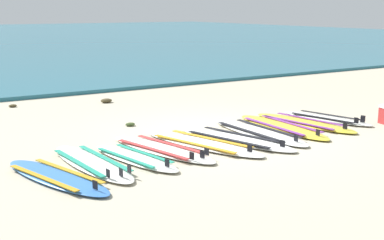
{
  "coord_description": "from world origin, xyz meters",
  "views": [
    {
      "loc": [
        -5.25,
        -7.49,
        2.25
      ],
      "look_at": [
        -0.4,
        0.35,
        0.25
      ],
      "focal_mm": 48.44,
      "sensor_mm": 36.0,
      "label": 1
    }
  ],
  "objects_px": {
    "surfboard_2": "(135,158)",
    "surfboard_0": "(56,177)",
    "surfboard_5": "(235,139)",
    "surfboard_6": "(258,132)",
    "surfboard_7": "(282,127)",
    "surfboard_8": "(304,123)",
    "surfboard_9": "(326,118)",
    "surfboard_4": "(202,143)",
    "surfboard_3": "(162,149)",
    "surfboard_1": "(92,163)"
  },
  "relations": [
    {
      "from": "surfboard_6",
      "to": "surfboard_9",
      "type": "distance_m",
      "value": 1.95
    },
    {
      "from": "surfboard_2",
      "to": "surfboard_8",
      "type": "distance_m",
      "value": 3.93
    },
    {
      "from": "surfboard_2",
      "to": "surfboard_0",
      "type": "bearing_deg",
      "value": -168.45
    },
    {
      "from": "surfboard_8",
      "to": "surfboard_7",
      "type": "bearing_deg",
      "value": -176.27
    },
    {
      "from": "surfboard_4",
      "to": "surfboard_3",
      "type": "bearing_deg",
      "value": 176.21
    },
    {
      "from": "surfboard_0",
      "to": "surfboard_9",
      "type": "relative_size",
      "value": 1.09
    },
    {
      "from": "surfboard_2",
      "to": "surfboard_7",
      "type": "relative_size",
      "value": 0.82
    },
    {
      "from": "surfboard_5",
      "to": "surfboard_6",
      "type": "relative_size",
      "value": 1.0
    },
    {
      "from": "surfboard_9",
      "to": "surfboard_6",
      "type": "bearing_deg",
      "value": -174.32
    },
    {
      "from": "surfboard_4",
      "to": "surfboard_8",
      "type": "bearing_deg",
      "value": 6.22
    },
    {
      "from": "surfboard_5",
      "to": "surfboard_6",
      "type": "bearing_deg",
      "value": 17.37
    },
    {
      "from": "surfboard_0",
      "to": "surfboard_6",
      "type": "xyz_separation_m",
      "value": [
        3.93,
        0.59,
        -0.0
      ]
    },
    {
      "from": "surfboard_6",
      "to": "surfboard_7",
      "type": "xyz_separation_m",
      "value": [
        0.65,
        0.09,
        0.0
      ]
    },
    {
      "from": "surfboard_2",
      "to": "surfboard_9",
      "type": "relative_size",
      "value": 0.97
    },
    {
      "from": "surfboard_0",
      "to": "surfboard_1",
      "type": "relative_size",
      "value": 0.97
    },
    {
      "from": "surfboard_7",
      "to": "surfboard_8",
      "type": "xyz_separation_m",
      "value": [
        0.61,
        0.04,
        0.0
      ]
    },
    {
      "from": "surfboard_1",
      "to": "surfboard_2",
      "type": "bearing_deg",
      "value": -8.48
    },
    {
      "from": "surfboard_0",
      "to": "surfboard_7",
      "type": "bearing_deg",
      "value": 8.44
    },
    {
      "from": "surfboard_7",
      "to": "surfboard_9",
      "type": "xyz_separation_m",
      "value": [
        1.29,
        0.11,
        0.0
      ]
    },
    {
      "from": "surfboard_6",
      "to": "surfboard_9",
      "type": "height_order",
      "value": "same"
    },
    {
      "from": "surfboard_8",
      "to": "surfboard_9",
      "type": "distance_m",
      "value": 0.69
    },
    {
      "from": "surfboard_4",
      "to": "surfboard_5",
      "type": "distance_m",
      "value": 0.64
    },
    {
      "from": "surfboard_5",
      "to": "surfboard_9",
      "type": "bearing_deg",
      "value": 8.79
    },
    {
      "from": "surfboard_9",
      "to": "surfboard_5",
      "type": "bearing_deg",
      "value": -171.21
    },
    {
      "from": "surfboard_1",
      "to": "surfboard_6",
      "type": "relative_size",
      "value": 0.93
    },
    {
      "from": "surfboard_5",
      "to": "surfboard_0",
      "type": "bearing_deg",
      "value": -173.34
    },
    {
      "from": "surfboard_2",
      "to": "surfboard_6",
      "type": "xyz_separation_m",
      "value": [
        2.64,
        0.33,
        -0.0
      ]
    },
    {
      "from": "surfboard_7",
      "to": "surfboard_6",
      "type": "bearing_deg",
      "value": -172.3
    },
    {
      "from": "surfboard_0",
      "to": "surfboard_2",
      "type": "distance_m",
      "value": 1.32
    },
    {
      "from": "surfboard_4",
      "to": "surfboard_7",
      "type": "relative_size",
      "value": 1.04
    },
    {
      "from": "surfboard_0",
      "to": "surfboard_9",
      "type": "bearing_deg",
      "value": 7.61
    },
    {
      "from": "surfboard_2",
      "to": "surfboard_4",
      "type": "xyz_separation_m",
      "value": [
        1.33,
        0.18,
        -0.0
      ]
    },
    {
      "from": "surfboard_1",
      "to": "surfboard_3",
      "type": "xyz_separation_m",
      "value": [
        1.23,
        0.13,
        -0.0
      ]
    },
    {
      "from": "surfboard_7",
      "to": "surfboard_8",
      "type": "distance_m",
      "value": 0.61
    },
    {
      "from": "surfboard_5",
      "to": "surfboard_7",
      "type": "distance_m",
      "value": 1.36
    },
    {
      "from": "surfboard_9",
      "to": "surfboard_4",
      "type": "bearing_deg",
      "value": -173.94
    },
    {
      "from": "surfboard_4",
      "to": "surfboard_9",
      "type": "xyz_separation_m",
      "value": [
        3.26,
        0.35,
        0.0
      ]
    },
    {
      "from": "surfboard_3",
      "to": "surfboard_4",
      "type": "distance_m",
      "value": 0.74
    },
    {
      "from": "surfboard_3",
      "to": "surfboard_9",
      "type": "relative_size",
      "value": 1.15
    },
    {
      "from": "surfboard_6",
      "to": "surfboard_8",
      "type": "bearing_deg",
      "value": 5.78
    },
    {
      "from": "surfboard_1",
      "to": "surfboard_6",
      "type": "xyz_separation_m",
      "value": [
        3.29,
        0.23,
        -0.0
      ]
    },
    {
      "from": "surfboard_1",
      "to": "surfboard_8",
      "type": "height_order",
      "value": "same"
    },
    {
      "from": "surfboard_4",
      "to": "surfboard_9",
      "type": "distance_m",
      "value": 3.27
    },
    {
      "from": "surfboard_2",
      "to": "surfboard_5",
      "type": "distance_m",
      "value": 1.97
    },
    {
      "from": "surfboard_5",
      "to": "surfboard_8",
      "type": "bearing_deg",
      "value": 9.94
    },
    {
      "from": "surfboard_5",
      "to": "surfboard_2",
      "type": "bearing_deg",
      "value": -176.6
    },
    {
      "from": "surfboard_3",
      "to": "surfboard_7",
      "type": "height_order",
      "value": "same"
    },
    {
      "from": "surfboard_2",
      "to": "surfboard_9",
      "type": "distance_m",
      "value": 4.62
    },
    {
      "from": "surfboard_6",
      "to": "surfboard_2",
      "type": "bearing_deg",
      "value": -172.92
    },
    {
      "from": "surfboard_6",
      "to": "surfboard_8",
      "type": "height_order",
      "value": "same"
    }
  ]
}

